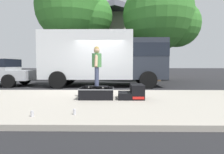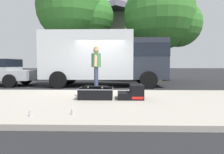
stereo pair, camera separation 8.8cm
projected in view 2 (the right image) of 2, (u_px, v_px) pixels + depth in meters
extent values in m
plane|color=black|center=(99.00, 91.00, 9.03)|extent=(140.00, 140.00, 0.00)
cube|color=#A8A093|center=(90.00, 102.00, 6.03)|extent=(50.00, 5.00, 0.12)
cube|color=black|center=(96.00, 93.00, 6.34)|extent=(1.08, 0.77, 0.35)
cube|color=gray|center=(96.00, 88.00, 6.33)|extent=(1.10, 0.79, 0.03)
cube|color=black|center=(124.00, 95.00, 6.33)|extent=(0.41, 0.79, 0.21)
cube|color=black|center=(136.00, 92.00, 6.31)|extent=(0.41, 0.79, 0.46)
cube|color=red|center=(138.00, 98.00, 5.92)|extent=(0.36, 0.01, 0.08)
cube|color=black|center=(96.00, 86.00, 6.34)|extent=(0.80, 0.42, 0.02)
cylinder|color=silver|center=(104.00, 87.00, 6.35)|extent=(0.06, 0.04, 0.05)
cylinder|color=silver|center=(102.00, 88.00, 6.18)|extent=(0.06, 0.04, 0.05)
cylinder|color=silver|center=(90.00, 86.00, 6.51)|extent=(0.06, 0.04, 0.05)
cylinder|color=silver|center=(88.00, 87.00, 6.34)|extent=(0.06, 0.04, 0.05)
cylinder|color=#3F4766|center=(96.00, 76.00, 6.40)|extent=(0.12, 0.12, 0.61)
cylinder|color=#3F4766|center=(96.00, 77.00, 6.25)|extent=(0.12, 0.12, 0.61)
cylinder|color=#4C8C4C|center=(96.00, 60.00, 6.29)|extent=(0.31, 0.31, 0.44)
cylinder|color=tan|center=(97.00, 61.00, 6.49)|extent=(0.10, 0.27, 0.42)
cylinder|color=tan|center=(95.00, 61.00, 6.10)|extent=(0.10, 0.27, 0.42)
sphere|color=tan|center=(96.00, 51.00, 6.27)|extent=(0.19, 0.19, 0.19)
sphere|color=tan|center=(96.00, 49.00, 6.27)|extent=(0.16, 0.16, 0.16)
cylinder|color=silver|center=(73.00, 112.00, 4.28)|extent=(0.07, 0.07, 0.12)
cylinder|color=silver|center=(73.00, 109.00, 4.27)|extent=(0.06, 0.06, 0.00)
cylinder|color=silver|center=(30.00, 113.00, 4.13)|extent=(0.07, 0.07, 0.12)
cylinder|color=silver|center=(30.00, 111.00, 4.12)|extent=(0.06, 0.06, 0.00)
cube|color=silver|center=(88.00, 56.00, 11.14)|extent=(5.00, 2.35, 2.60)
cube|color=#282D38|center=(148.00, 59.00, 11.07)|extent=(1.90, 2.16, 2.20)
cube|color=black|center=(148.00, 51.00, 11.04)|extent=(1.92, 2.19, 0.70)
cylinder|color=black|center=(143.00, 77.00, 12.31)|extent=(0.90, 0.28, 0.90)
cylinder|color=black|center=(149.00, 80.00, 9.96)|extent=(0.90, 0.28, 0.90)
cylinder|color=black|center=(69.00, 77.00, 12.42)|extent=(0.90, 0.28, 0.90)
cylinder|color=black|center=(58.00, 80.00, 10.08)|extent=(0.90, 0.28, 0.90)
cube|color=#B2B5BA|center=(24.00, 75.00, 11.31)|extent=(1.10, 1.85, 0.55)
cylinder|color=black|center=(26.00, 79.00, 12.25)|extent=(0.72, 0.24, 0.72)
cylinder|color=black|center=(10.00, 81.00, 10.41)|extent=(0.72, 0.24, 0.72)
cylinder|color=brown|center=(158.00, 60.00, 14.74)|extent=(0.56, 0.56, 3.24)
sphere|color=#387A2D|center=(159.00, 15.00, 14.53)|extent=(5.29, 5.29, 5.29)
sphere|color=#387A2D|center=(178.00, 24.00, 14.54)|extent=(3.44, 3.44, 3.44)
cylinder|color=brown|center=(72.00, 55.00, 15.64)|extent=(0.56, 0.56, 3.99)
sphere|color=#387A2D|center=(72.00, 8.00, 15.41)|extent=(5.54, 5.54, 5.54)
sphere|color=#387A2D|center=(91.00, 16.00, 15.41)|extent=(3.60, 3.60, 3.60)
cube|color=beige|center=(116.00, 49.00, 21.17)|extent=(9.00, 7.50, 6.00)
cube|color=#B2ADA3|center=(116.00, 63.00, 17.27)|extent=(9.00, 0.50, 2.80)
pyramid|color=#38383F|center=(116.00, 10.00, 20.91)|extent=(9.54, 7.95, 2.40)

